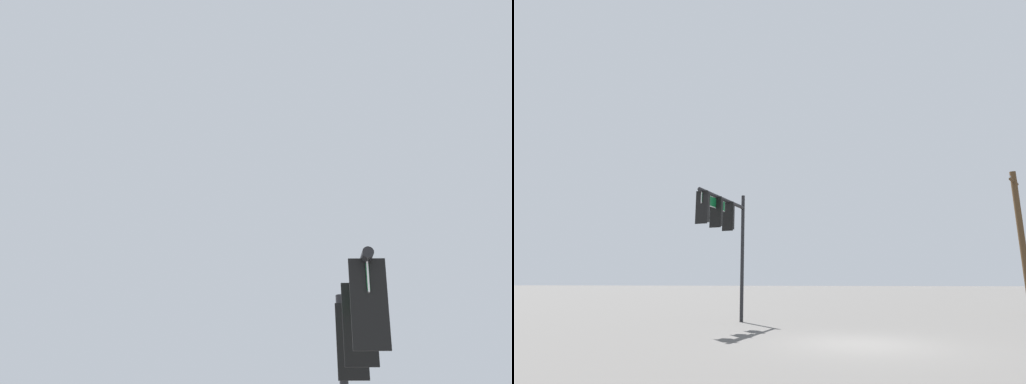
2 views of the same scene
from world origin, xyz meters
The scene contains 3 objects.
ground_plane centered at (0.00, 0.00, 0.00)m, with size 400.00×400.00×0.00m, color #514F4C.
signal_pole_near centered at (-3.57, -5.62, 4.40)m, with size 4.30×0.83×5.89m.
utility_pole centered at (-12.77, 9.10, 4.19)m, with size 1.68×1.03×8.16m.
Camera 2 is at (12.63, 0.10, 1.76)m, focal length 28.00 mm.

